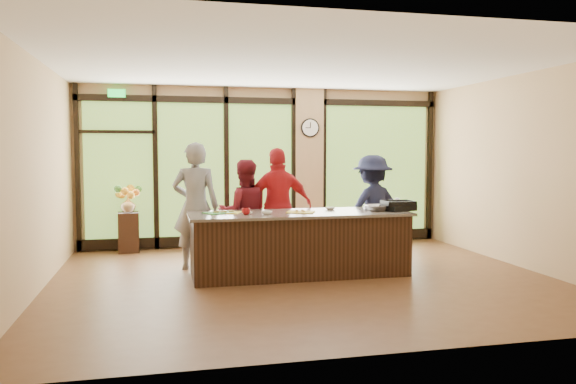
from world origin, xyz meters
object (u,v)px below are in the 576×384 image
roasting_pan (398,208)px  flower_stand (129,232)px  island_base (299,245)px  cook_left (196,206)px  cook_right (372,208)px  bar_cart (388,216)px

roasting_pan → flower_stand: roasting_pan is taller
island_base → cook_left: (-1.45, 0.72, 0.53)m
cook_left → roasting_pan: cook_left is taller
cook_right → flower_stand: 4.34m
cook_left → flower_stand: bearing=-46.5°
island_base → bar_cart: bearing=44.7°
roasting_pan → bar_cart: (0.87, 2.44, -0.43)m
cook_left → island_base: bearing=165.2°
island_base → cook_right: cook_right is taller
cook_right → flower_stand: bearing=-37.1°
cook_right → roasting_pan: 0.93m
cook_left → flower_stand: (-1.09, 1.73, -0.61)m
cook_left → flower_stand: 2.14m
cook_left → cook_right: size_ratio=1.12×
flower_stand → cook_left: bearing=-60.9°
cook_right → roasting_pan: bearing=78.2°
roasting_pan → cook_left: bearing=145.7°
cook_right → roasting_pan: cook_right is taller
island_base → bar_cart: (2.37, 2.34, 0.09)m
cook_left → cook_right: bearing=-166.5°
flower_stand → bar_cart: (4.91, -0.11, 0.17)m
island_base → cook_left: size_ratio=1.59×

